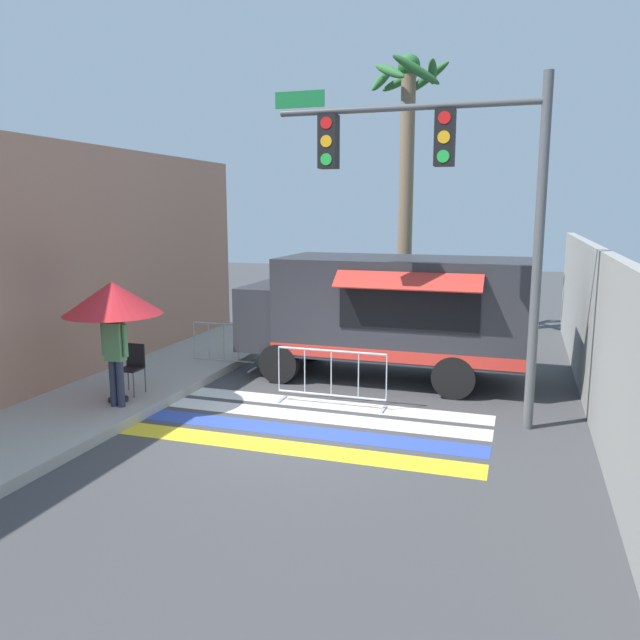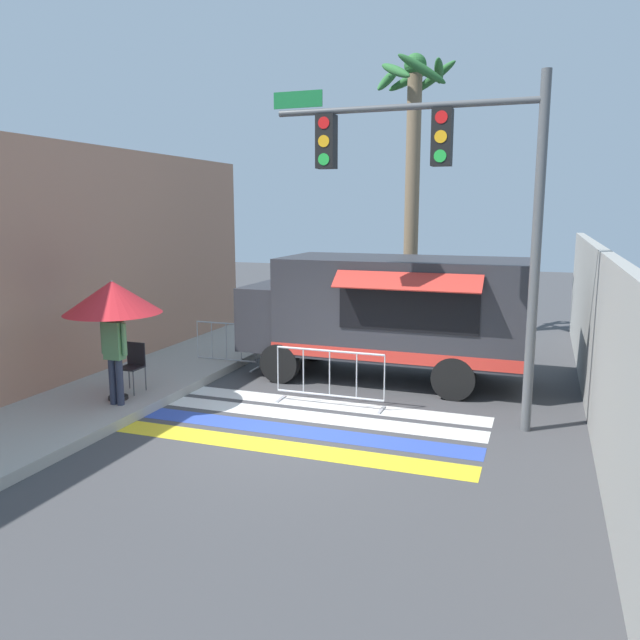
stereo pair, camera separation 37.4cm
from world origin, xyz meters
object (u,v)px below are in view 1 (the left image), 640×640
vendor_person (115,350)px  barricade_front (331,378)px  patio_umbrella (112,298)px  folding_chair (133,364)px  palm_tree (407,158)px  food_truck (381,309)px  traffic_signal_pole (445,180)px  barricade_side (224,347)px

vendor_person → barricade_front: 3.93m
patio_umbrella → folding_chair: bearing=94.3°
palm_tree → barricade_front: bearing=-91.1°
food_truck → vendor_person: size_ratio=3.40×
traffic_signal_pole → palm_tree: size_ratio=0.74×
food_truck → traffic_signal_pole: 3.84m
traffic_signal_pole → folding_chair: (-5.68, -0.75, -3.37)m
patio_umbrella → food_truck: bearing=42.0°
patio_umbrella → barricade_side: patio_umbrella is taller
food_truck → folding_chair: 5.23m
vendor_person → barricade_side: 3.72m
traffic_signal_pole → vendor_person: traffic_signal_pole is taller
food_truck → palm_tree: bearing=94.3°
food_truck → vendor_person: (-3.90, -3.95, -0.33)m
food_truck → barricade_side: (-3.63, -0.30, -1.02)m
patio_umbrella → barricade_front: patio_umbrella is taller
patio_umbrella → vendor_person: bearing=-55.0°
folding_chair → barricade_side: folding_chair is taller
vendor_person → palm_tree: palm_tree is taller
barricade_side → patio_umbrella: bearing=-97.6°
traffic_signal_pole → palm_tree: 7.16m
palm_tree → vendor_person: bearing=-112.9°
food_truck → barricade_front: size_ratio=2.85×
traffic_signal_pole → vendor_person: bearing=-163.9°
patio_umbrella → barricade_front: 4.22m
patio_umbrella → traffic_signal_pole: bearing=13.0°
traffic_signal_pole → barricade_front: bearing=174.4°
food_truck → barricade_side: food_truck is taller
vendor_person → palm_tree: (3.56, 8.41, 3.82)m
vendor_person → barricade_side: bearing=72.7°
folding_chair → barricade_side: size_ratio=0.61×
barricade_side → palm_tree: 7.35m
patio_umbrella → folding_chair: 1.44m
barricade_front → traffic_signal_pole: bearing=-5.6°
barricade_side → barricade_front: bearing=-30.6°
traffic_signal_pole → vendor_person: 6.38m
palm_tree → folding_chair: bearing=-116.5°
patio_umbrella → barricade_side: size_ratio=1.42×
food_truck → barricade_front: (-0.46, -2.18, -1.00)m
barricade_side → vendor_person: bearing=-94.1°
barricade_front → barricade_side: same height
traffic_signal_pole → barricade_side: (-5.19, 2.08, -3.60)m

